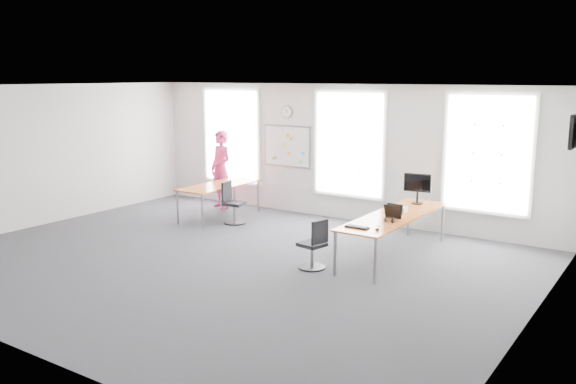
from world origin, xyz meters
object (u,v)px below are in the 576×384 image
Objects in this scene: desk_left at (219,187)px; chair_left at (232,205)px; chair_right at (314,247)px; person at (221,169)px; monitor at (418,186)px; keyboard at (357,227)px; desk_right at (395,218)px; headphones at (389,220)px.

desk_left is 0.70m from chair_left.
desk_left is at bearing -106.54° from chair_right.
chair_right is 0.45× the size of person.
chair_left reaches higher than desk_left.
monitor is (4.51, 0.50, 0.41)m from desk_left.
desk_left is at bearing 158.56° from keyboard.
monitor is (-0.04, 1.11, 0.40)m from desk_right.
person is 5.15m from monitor.
headphones is at bearing -114.27° from chair_left.
chair_right is (-0.81, -1.40, -0.34)m from desk_right.
chair_right is at bearing -114.64° from monitor.
headphones reaches higher than desk_left.
chair_left is 0.48× the size of person.
person is (-4.37, 2.83, 0.57)m from chair_right.
headphones is (4.12, -0.93, 0.41)m from chair_left.
monitor reaches higher than desk_left.
chair_right reaches higher than desk_left.
person is (-1.21, 1.08, 0.54)m from chair_left.
desk_left is 1.10× the size of person.
chair_right is at bearing -162.59° from keyboard.
chair_right is 1.46× the size of monitor.
person is 5.70m from headphones.
chair_right is 1.34m from headphones.
desk_right is at bearing 111.18° from headphones.
person is 4.72× the size of keyboard.
desk_right is at bearing 2.18° from person.
chair_left is at bearing 173.52° from headphones.
monitor is at bearing 102.71° from headphones.
person reaches higher than headphones.
person is 5.70m from keyboard.
desk_right is 17.99× the size of headphones.
chair_left reaches higher than keyboard.
chair_right is at bearing -28.35° from desk_left.
chair_right is at bearing -119.97° from desk_right.
monitor is (3.93, 0.76, 0.71)m from chair_left.
keyboard is (0.68, 0.20, 0.39)m from chair_right.
chair_left is at bearing 158.86° from keyboard.
chair_right is 4.93× the size of headphones.
chair_left is 2.28× the size of keyboard.
desk_left is 4.56m from monitor.
chair_right is 5.24m from person.
desk_right is 3.41× the size of chair_left.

